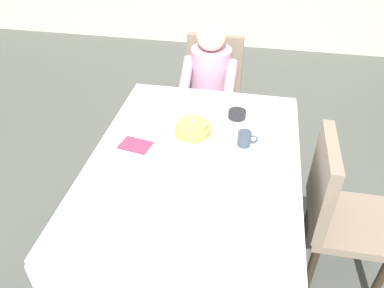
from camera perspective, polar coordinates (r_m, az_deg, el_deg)
ground_plane at (r=2.56m, az=0.26°, el=-15.20°), size 14.00×14.00×0.00m
dining_table_main at (r=2.08m, az=0.31°, el=-4.21°), size 1.12×1.52×0.74m
chair_diner at (r=3.11m, az=3.03°, el=8.38°), size 0.44×0.45×0.93m
diner_person at (r=2.91m, az=2.67°, el=9.32°), size 0.40×0.43×1.12m
chair_right_side at (r=2.20m, az=20.69°, el=-8.77°), size 0.45×0.44×0.93m
plate_breakfast at (r=2.19m, az=0.13°, el=1.57°), size 0.28×0.28×0.02m
breakfast_stack at (r=2.17m, az=0.12°, el=2.38°), size 0.21×0.22×0.08m
cup_coffee at (r=2.12m, az=7.89°, el=0.79°), size 0.11×0.08×0.08m
bowl_butter at (r=2.35m, az=6.75°, el=4.44°), size 0.11×0.11×0.04m
syrup_pitcher at (r=2.38m, az=-4.36°, el=5.42°), size 0.08×0.08×0.07m
fork_left_of_plate at (r=2.22m, az=-4.79°, el=1.68°), size 0.03×0.18×0.00m
knife_right_of_plate at (r=2.16m, az=4.99°, el=0.60°), size 0.02×0.20×0.00m
spoon_near_edge at (r=1.95m, az=-0.22°, el=-3.96°), size 0.15×0.02×0.00m
napkin_folded at (r=2.14m, az=-8.46°, el=-0.17°), size 0.19×0.15×0.01m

